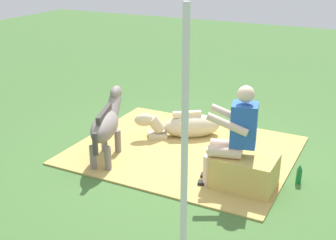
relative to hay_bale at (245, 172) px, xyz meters
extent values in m
plane|color=#426B33|center=(1.07, -0.42, -0.21)|extent=(24.00, 24.00, 0.00)
cube|color=tan|center=(1.11, -0.62, -0.20)|extent=(3.06, 2.55, 0.02)
cube|color=tan|center=(0.00, 0.00, 0.00)|extent=(0.74, 0.55, 0.42)
cylinder|color=beige|center=(0.22, 0.14, 0.28)|extent=(0.42, 0.23, 0.14)
cylinder|color=beige|center=(0.42, 0.19, 0.00)|extent=(0.11, 0.11, 0.42)
cube|color=black|center=(0.42, 0.19, -0.18)|extent=(0.24, 0.15, 0.06)
cylinder|color=beige|center=(0.27, -0.05, 0.28)|extent=(0.42, 0.23, 0.14)
cylinder|color=beige|center=(0.46, -0.01, 0.00)|extent=(0.11, 0.11, 0.42)
cube|color=black|center=(0.46, -0.01, -0.18)|extent=(0.24, 0.15, 0.06)
cube|color=#2659B2|center=(0.05, 0.00, 0.61)|extent=(0.36, 0.34, 0.52)
cylinder|color=beige|center=(0.19, 0.20, 0.66)|extent=(0.51, 0.20, 0.26)
cylinder|color=beige|center=(0.26, -0.11, 0.66)|extent=(0.51, 0.20, 0.26)
sphere|color=beige|center=(0.05, 0.00, 0.99)|extent=(0.20, 0.20, 0.20)
ellipsoid|color=slate|center=(1.92, 0.17, 0.31)|extent=(0.58, 0.90, 0.34)
cylinder|color=slate|center=(2.11, -0.06, -0.04)|extent=(0.09, 0.09, 0.35)
cylinder|color=slate|center=(1.92, -0.13, -0.04)|extent=(0.09, 0.09, 0.35)
cylinder|color=slate|center=(1.92, 0.47, -0.04)|extent=(0.09, 0.09, 0.35)
cylinder|color=slate|center=(1.74, 0.40, -0.04)|extent=(0.09, 0.09, 0.35)
cylinder|color=slate|center=(2.09, -0.30, 0.41)|extent=(0.29, 0.40, 0.33)
ellipsoid|color=slate|center=(2.15, -0.47, 0.57)|extent=(0.26, 0.36, 0.20)
cube|color=#433D3A|center=(1.92, 0.17, 0.50)|extent=(0.26, 0.59, 0.08)
cylinder|color=#433D3A|center=(1.77, 0.61, 0.26)|extent=(0.07, 0.07, 0.30)
ellipsoid|color=beige|center=(1.22, -1.15, -0.03)|extent=(0.95, 0.83, 0.36)
cube|color=beige|center=(1.66, -0.84, -0.16)|extent=(0.37, 0.36, 0.10)
cylinder|color=beige|center=(1.68, -0.83, 0.03)|extent=(0.34, 0.31, 0.30)
ellipsoid|color=beige|center=(1.83, -0.73, 0.11)|extent=(0.34, 0.30, 0.20)
cube|color=beige|center=(1.29, -1.11, 0.17)|extent=(0.41, 0.32, 0.08)
cylinder|color=#197233|center=(-0.58, -0.40, -0.11)|extent=(0.07, 0.07, 0.20)
cone|color=#197233|center=(-0.58, -0.40, 0.02)|extent=(0.06, 0.06, 0.06)
cylinder|color=silver|center=(0.03, 1.72, 0.99)|extent=(0.06, 0.06, 2.40)
camera|label=1|loc=(-1.37, 4.77, 2.56)|focal=47.93mm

